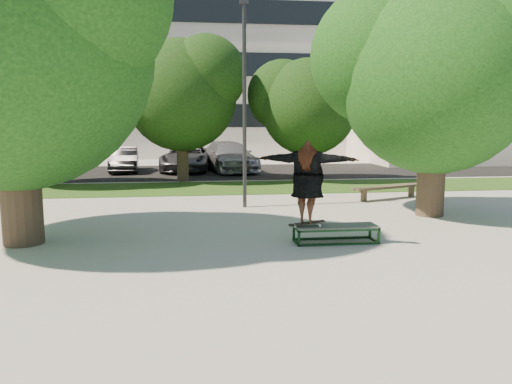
{
  "coord_description": "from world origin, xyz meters",
  "views": [
    {
      "loc": [
        -0.57,
        -10.03,
        2.62
      ],
      "look_at": [
        0.79,
        0.6,
        1.09
      ],
      "focal_mm": 35.0,
      "sensor_mm": 36.0,
      "label": 1
    }
  ],
  "objects": [
    {
      "name": "lamppost",
      "position": [
        1.0,
        5.0,
        3.15
      ],
      "size": [
        0.25,
        0.15,
        6.11
      ],
      "color": "#2D2D30",
      "rests_on": "ground"
    },
    {
      "name": "skater_rig",
      "position": [
        1.85,
        0.28,
        1.34
      ],
      "size": [
        2.23,
        1.43,
        1.85
      ],
      "rotation": [
        0.0,
        0.0,
        2.72
      ],
      "color": "white",
      "rests_on": "grind_box"
    },
    {
      "name": "ground",
      "position": [
        0.0,
        0.0,
        0.0
      ],
      "size": [
        120.0,
        120.0,
        0.0
      ],
      "primitive_type": "plane",
      "color": "#B0ACA2",
      "rests_on": "ground"
    },
    {
      "name": "bg_tree_left",
      "position": [
        -6.57,
        11.07,
        3.73
      ],
      "size": [
        5.28,
        4.51,
        5.77
      ],
      "color": "#38281E",
      "rests_on": "ground"
    },
    {
      "name": "grind_box",
      "position": [
        2.5,
        0.28,
        0.19
      ],
      "size": [
        1.8,
        0.6,
        0.38
      ],
      "color": "#103216",
      "rests_on": "ground"
    },
    {
      "name": "tree_right",
      "position": [
        5.92,
        3.08,
        4.09
      ],
      "size": [
        6.24,
        5.33,
        6.51
      ],
      "color": "#38281E",
      "rests_on": "ground"
    },
    {
      "name": "car_grey",
      "position": [
        -0.85,
        16.5,
        0.72
      ],
      "size": [
        2.9,
        5.38,
        1.43
      ],
      "primitive_type": "imported",
      "rotation": [
        0.0,
        0.0,
        -0.11
      ],
      "color": "#5B5B60",
      "rests_on": "asphalt_strip"
    },
    {
      "name": "grass_strip",
      "position": [
        1.0,
        9.5,
        0.01
      ],
      "size": [
        30.0,
        4.0,
        0.02
      ],
      "primitive_type": "cube",
      "color": "#1E4714",
      "rests_on": "ground"
    },
    {
      "name": "side_building",
      "position": [
        18.0,
        22.0,
        4.0
      ],
      "size": [
        15.0,
        10.0,
        8.0
      ],
      "primitive_type": "cube",
      "color": "beige",
      "rests_on": "ground"
    },
    {
      "name": "tree_left",
      "position": [
        -4.29,
        1.09,
        4.42
      ],
      "size": [
        6.96,
        5.95,
        7.12
      ],
      "color": "#38281E",
      "rests_on": "ground"
    },
    {
      "name": "bg_tree_right",
      "position": [
        4.43,
        11.57,
        3.49
      ],
      "size": [
        5.04,
        4.31,
        5.43
      ],
      "color": "#38281E",
      "rests_on": "ground"
    },
    {
      "name": "car_silver_b",
      "position": [
        1.34,
        16.11,
        0.77
      ],
      "size": [
        3.16,
        5.62,
        1.54
      ],
      "primitive_type": "imported",
      "rotation": [
        0.0,
        0.0,
        0.2
      ],
      "color": "#A3A2A7",
      "rests_on": "asphalt_strip"
    },
    {
      "name": "asphalt_strip",
      "position": [
        0.0,
        16.0,
        0.01
      ],
      "size": [
        40.0,
        8.0,
        0.01
      ],
      "primitive_type": "cube",
      "color": "black",
      "rests_on": "ground"
    },
    {
      "name": "bg_tree_mid",
      "position": [
        -1.08,
        12.08,
        4.02
      ],
      "size": [
        5.76,
        4.92,
        6.24
      ],
      "color": "#38281E",
      "rests_on": "ground"
    },
    {
      "name": "office_building",
      "position": [
        -2.0,
        31.98,
        8.0
      ],
      "size": [
        30.0,
        14.12,
        16.0
      ],
      "color": "#B8B3AB",
      "rests_on": "ground"
    },
    {
      "name": "car_dark",
      "position": [
        -4.11,
        16.5,
        0.66
      ],
      "size": [
        1.75,
        4.11,
        1.32
      ],
      "primitive_type": "imported",
      "rotation": [
        0.0,
        0.0,
        0.09
      ],
      "color": "black",
      "rests_on": "asphalt_strip"
    },
    {
      "name": "bench",
      "position": [
        6.01,
        6.0,
        0.38
      ],
      "size": [
        2.89,
        1.47,
        0.45
      ],
      "rotation": [
        0.0,
        0.0,
        0.38
      ],
      "color": "brown",
      "rests_on": "ground"
    },
    {
      "name": "car_silver_a",
      "position": [
        -8.06,
        13.5,
        0.72
      ],
      "size": [
        2.09,
        4.38,
        1.44
      ],
      "primitive_type": "imported",
      "rotation": [
        0.0,
        0.0,
        0.09
      ],
      "color": "silver",
      "rests_on": "asphalt_strip"
    }
  ]
}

